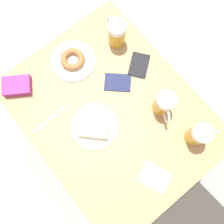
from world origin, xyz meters
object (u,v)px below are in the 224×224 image
plate_with_donut (73,60)px  beer_mug_left (164,104)px  passport_far_edge (139,65)px  beer_mug_right (117,33)px  beer_mug_center (199,135)px  plate_with_cake (95,127)px  fork (49,120)px  blue_pouch (17,86)px  napkin_folded (155,177)px  passport_near_edge (118,82)px

plate_with_donut → beer_mug_left: size_ratio=1.52×
plate_with_donut → beer_mug_left: 0.49m
passport_far_edge → beer_mug_right: bearing=-89.6°
beer_mug_center → beer_mug_right: (-0.03, -0.60, 0.00)m
plate_with_cake → beer_mug_right: 0.46m
plate_with_donut → fork: plate_with_donut is taller
beer_mug_center → blue_pouch: beer_mug_center is taller
napkin_folded → passport_near_edge: 0.47m
beer_mug_left → beer_mug_right: bearing=-98.3°
beer_mug_right → blue_pouch: (0.52, -0.11, -0.05)m
beer_mug_left → passport_near_edge: bearing=-70.9°
fork → plate_with_cake: bearing=131.6°
beer_mug_center → napkin_folded: beer_mug_center is taller
plate_with_donut → beer_mug_center: beer_mug_center is taller
napkin_folded → passport_far_edge: 0.53m
napkin_folded → fork: size_ratio=0.86×
passport_far_edge → fork: bearing=-6.3°
beer_mug_center → napkin_folded: (0.26, 0.02, -0.07)m
plate_with_donut → passport_near_edge: 0.24m
beer_mug_left → passport_far_edge: (-0.06, -0.23, -0.07)m
passport_near_edge → blue_pouch: blue_pouch is taller
plate_with_cake → passport_near_edge: size_ratio=1.43×
fork → blue_pouch: bearing=-84.6°
plate_with_cake → beer_mug_right: (-0.36, -0.28, 0.05)m
plate_with_cake → napkin_folded: plate_with_cake is taller
beer_mug_right → beer_mug_center: bearing=87.0°
beer_mug_right → napkin_folded: size_ratio=0.91×
beer_mug_right → plate_with_cake: bearing=38.2°
beer_mug_center → beer_mug_right: same height
passport_far_edge → passport_near_edge: bearing=1.4°
plate_with_cake → beer_mug_left: (-0.30, 0.12, 0.05)m
passport_near_edge → blue_pouch: 0.48m
beer_mug_center → fork: (0.47, -0.48, -0.07)m
fork → passport_far_edge: 0.50m
plate_with_cake → passport_far_edge: plate_with_cake is taller
napkin_folded → blue_pouch: blue_pouch is taller
plate_with_donut → napkin_folded: size_ratio=1.39×
plate_with_cake → napkin_folded: bearing=100.9°
beer_mug_right → passport_far_edge: bearing=90.4°
passport_far_edge → plate_with_donut: bearing=-42.7°
passport_near_edge → fork: bearing=-9.2°
blue_pouch → napkin_folded: bearing=107.6°
beer_mug_center → passport_far_edge: (-0.03, -0.43, -0.07)m
plate_with_cake → beer_mug_right: size_ratio=1.53×
plate_with_donut → passport_far_edge: bearing=137.3°
plate_with_cake → plate_with_donut: bearing=-110.1°
plate_with_cake → beer_mug_center: beer_mug_center is taller
beer_mug_center → blue_pouch: size_ratio=0.90×
beer_mug_left → blue_pouch: (0.46, -0.51, -0.05)m
plate_with_donut → beer_mug_right: (-0.24, 0.05, 0.06)m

